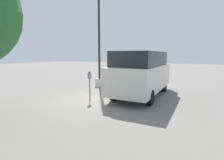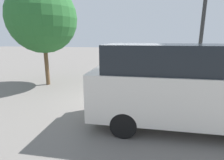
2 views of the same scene
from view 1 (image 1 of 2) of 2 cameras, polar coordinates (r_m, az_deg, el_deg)
ground_plane at (r=8.44m, az=-3.91°, el=-6.58°), size 80.00×80.00×0.00m
parking_meter_near at (r=8.25m, az=-7.33°, el=0.32°), size 0.22×0.14×1.40m
parking_meter_far at (r=13.21m, az=5.17°, el=3.82°), size 0.22×0.14×1.57m
lamp_post at (r=11.82m, az=-4.17°, el=7.71°), size 0.44×0.44×6.31m
parked_van at (r=9.30m, az=9.77°, el=2.46°), size 5.20×1.96×2.32m
fire_hydrant at (r=13.74m, az=5.14°, el=0.95°), size 0.17×0.17×0.86m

